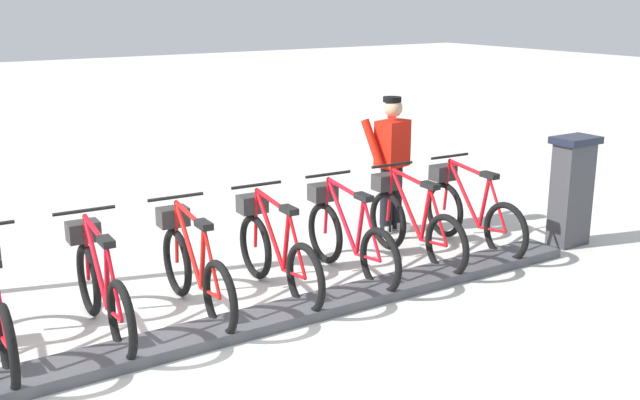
# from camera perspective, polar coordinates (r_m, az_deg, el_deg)

# --- Properties ---
(ground_plane) EXTENTS (60.00, 60.00, 0.00)m
(ground_plane) POSITION_cam_1_polar(r_m,az_deg,el_deg) (6.63, -8.90, -10.38)
(ground_plane) COLOR beige
(dock_rail_base) EXTENTS (0.44, 8.51, 0.10)m
(dock_rail_base) POSITION_cam_1_polar(r_m,az_deg,el_deg) (6.61, -8.91, -9.99)
(dock_rail_base) COLOR #47474C
(dock_rail_base) RESTS_ON ground
(payment_kiosk) EXTENTS (0.36, 0.52, 1.28)m
(payment_kiosk) POSITION_cam_1_polar(r_m,az_deg,el_deg) (9.25, 18.26, 0.77)
(payment_kiosk) COLOR #38383D
(payment_kiosk) RESTS_ON ground
(bike_docked_0) EXTENTS (1.72, 0.54, 1.02)m
(bike_docked_0) POSITION_cam_1_polar(r_m,az_deg,el_deg) (8.93, 11.10, -0.81)
(bike_docked_0) COLOR black
(bike_docked_0) RESTS_ON ground
(bike_docked_1) EXTENTS (1.72, 0.54, 1.02)m
(bike_docked_1) POSITION_cam_1_polar(r_m,az_deg,el_deg) (8.37, 6.87, -1.69)
(bike_docked_1) COLOR black
(bike_docked_1) RESTS_ON ground
(bike_docked_2) EXTENTS (1.72, 0.54, 1.02)m
(bike_docked_2) POSITION_cam_1_polar(r_m,az_deg,el_deg) (7.87, 2.06, -2.68)
(bike_docked_2) COLOR black
(bike_docked_2) RESTS_ON ground
(bike_docked_3) EXTENTS (1.72, 0.54, 1.02)m
(bike_docked_3) POSITION_cam_1_polar(r_m,az_deg,el_deg) (7.44, -3.37, -3.78)
(bike_docked_3) COLOR black
(bike_docked_3) RESTS_ON ground
(bike_docked_4) EXTENTS (1.72, 0.54, 1.02)m
(bike_docked_4) POSITION_cam_1_polar(r_m,az_deg,el_deg) (7.08, -9.42, -4.96)
(bike_docked_4) COLOR black
(bike_docked_4) RESTS_ON ground
(bike_docked_5) EXTENTS (1.72, 0.54, 1.02)m
(bike_docked_5) POSITION_cam_1_polar(r_m,az_deg,el_deg) (6.81, -16.05, -6.18)
(bike_docked_5) COLOR black
(bike_docked_5) RESTS_ON ground
(worker_near_rack) EXTENTS (0.52, 0.69, 1.66)m
(worker_near_rack) POSITION_cam_1_polar(r_m,az_deg,el_deg) (9.28, 5.35, 3.06)
(worker_near_rack) COLOR white
(worker_near_rack) RESTS_ON ground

